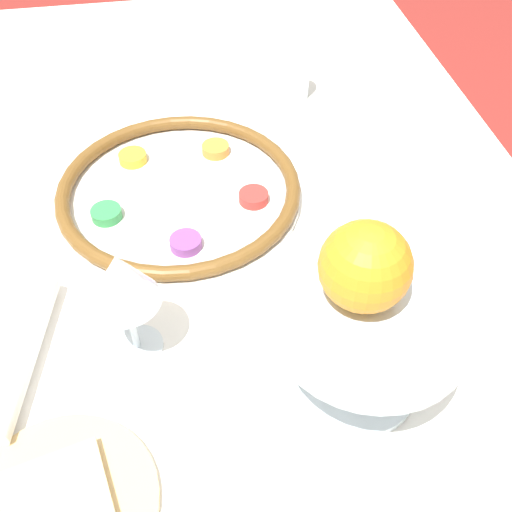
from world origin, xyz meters
The scene contains 11 objects.
ground_plane centered at (0.00, 0.00, 0.00)m, with size 8.00×8.00×0.00m, color maroon.
dining_table centered at (0.00, 0.00, 0.37)m, with size 1.57×1.04×0.73m.
seder_plate centered at (-0.13, 0.02, 0.75)m, with size 0.34×0.34×0.03m.
wine_glass centered at (0.12, -0.05, 0.85)m, with size 0.07×0.07×0.15m.
fruit_stand centered at (0.20, 0.18, 0.84)m, with size 0.19×0.19×0.13m.
orange_fruit centered at (0.19, 0.17, 0.91)m, with size 0.08×0.08×0.08m.
bread_plate centered at (0.28, -0.13, 0.74)m, with size 0.18×0.18×0.02m.
napkin_roll centered at (0.12, -0.17, 0.75)m, with size 0.20×0.07×0.04m.
cup_mid centered at (-0.36, 0.22, 0.77)m, with size 0.06×0.06×0.07m.
fork_left centered at (-0.17, 0.30, 0.74)m, with size 0.07×0.18×0.01m.
fork_right centered at (-0.14, 0.30, 0.74)m, with size 0.07×0.18×0.01m.
Camera 1 is at (0.52, 0.02, 1.29)m, focal length 42.00 mm.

